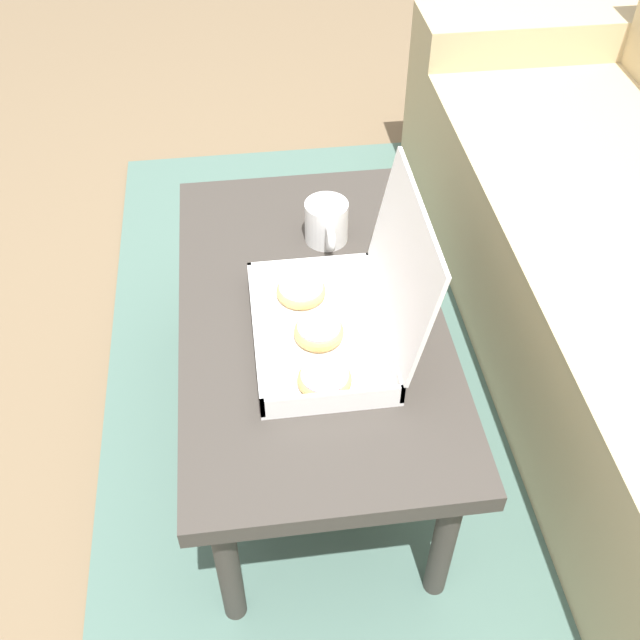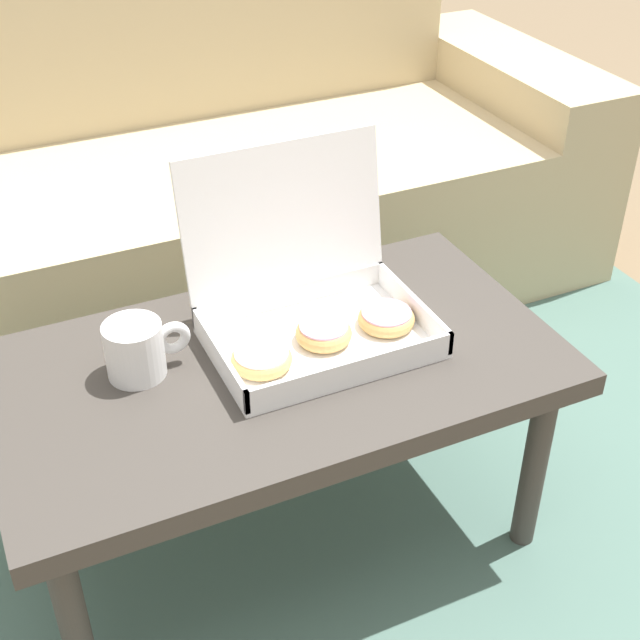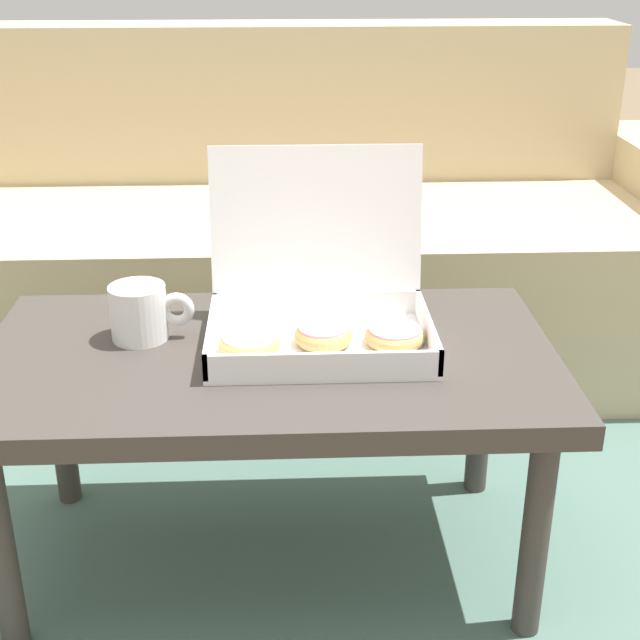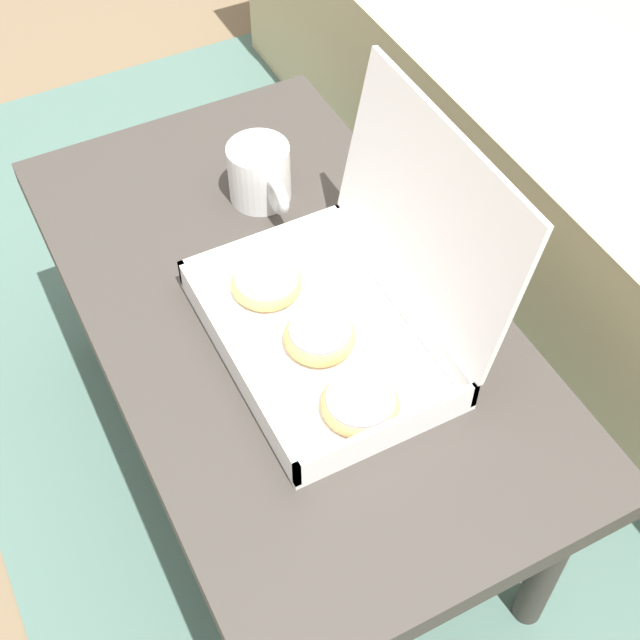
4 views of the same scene
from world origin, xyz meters
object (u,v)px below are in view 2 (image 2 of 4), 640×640
Objects in this scene: coffee_table at (277,383)px; pastry_box at (313,307)px; couch at (139,206)px; coffee_mug at (137,349)px.

pastry_box is (0.08, 0.04, 0.10)m from coffee_table.
couch reaches higher than coffee_mug.
couch is 0.88m from coffee_mug.
couch is 0.88m from pastry_box.
pastry_box reaches higher than coffee_mug.
coffee_table is 6.70× the size of coffee_mug.
pastry_box is at bearing 25.92° from coffee_table.
coffee_table is at bearing -16.09° from coffee_mug.
couch is 0.90m from coffee_table.
coffee_table is 0.14m from pastry_box.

